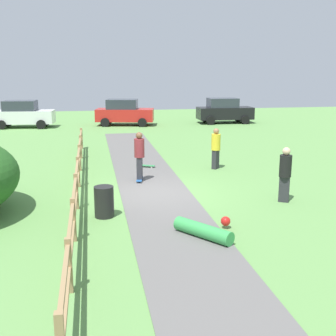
% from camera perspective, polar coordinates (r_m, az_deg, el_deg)
% --- Properties ---
extents(ground_plane, '(60.00, 60.00, 0.00)m').
position_cam_1_polar(ground_plane, '(15.01, -1.67, -3.26)').
color(ground_plane, '#60934C').
extents(asphalt_path, '(2.40, 28.00, 0.02)m').
position_cam_1_polar(asphalt_path, '(15.01, -1.67, -3.23)').
color(asphalt_path, '#605E5B').
rests_on(asphalt_path, ground_plane).
extents(wooden_fence, '(0.12, 18.12, 1.10)m').
position_cam_1_polar(wooden_fence, '(14.70, -11.76, -1.19)').
color(wooden_fence, '#997A51').
rests_on(wooden_fence, ground_plane).
extents(trash_bin, '(0.56, 0.56, 0.90)m').
position_cam_1_polar(trash_bin, '(12.67, -8.33, -4.37)').
color(trash_bin, black).
rests_on(trash_bin, ground_plane).
extents(skater_riding, '(0.45, 0.82, 1.85)m').
position_cam_1_polar(skater_riding, '(16.32, -3.75, 1.85)').
color(skater_riding, '#265999').
rests_on(skater_riding, asphalt_path).
extents(skater_fallen, '(1.55, 1.56, 0.36)m').
position_cam_1_polar(skater_fallen, '(11.16, 4.81, -8.05)').
color(skater_fallen, green).
rests_on(skater_fallen, asphalt_path).
extents(skateboard_loose, '(0.81, 0.52, 0.08)m').
position_cam_1_polar(skateboard_loose, '(18.79, -2.92, 0.32)').
color(skateboard_loose, '#338C4C').
rests_on(skateboard_loose, asphalt_path).
extents(bystander_yellow, '(0.54, 0.54, 1.73)m').
position_cam_1_polar(bystander_yellow, '(18.48, 6.25, 2.78)').
color(bystander_yellow, '#2D2D33').
rests_on(bystander_yellow, ground_plane).
extents(bystander_black, '(0.52, 0.52, 1.77)m').
position_cam_1_polar(bystander_black, '(14.28, 15.02, -0.51)').
color(bystander_black, '#2D2D33').
rests_on(bystander_black, ground_plane).
extents(parked_car_white, '(4.34, 2.30, 1.92)m').
position_cam_1_polar(parked_car_white, '(32.98, -18.39, 6.68)').
color(parked_car_white, silver).
rests_on(parked_car_white, ground_plane).
extents(parked_car_red, '(4.46, 2.63, 1.92)m').
position_cam_1_polar(parked_car_red, '(32.74, -5.72, 7.23)').
color(parked_car_red, red).
rests_on(parked_car_red, ground_plane).
extents(parked_car_black, '(4.23, 2.06, 1.92)m').
position_cam_1_polar(parked_car_black, '(34.18, 7.35, 7.43)').
color(parked_car_black, black).
rests_on(parked_car_black, ground_plane).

